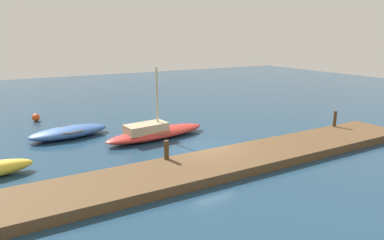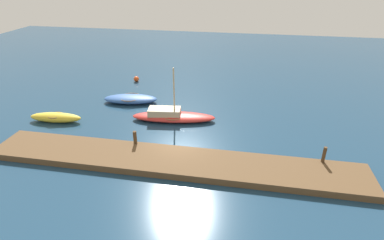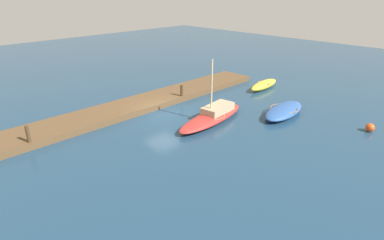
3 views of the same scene
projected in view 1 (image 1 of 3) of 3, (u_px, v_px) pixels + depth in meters
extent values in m
plane|color=navy|center=(206.00, 152.00, 19.13)|extent=(84.00, 84.00, 0.00)
cube|color=brown|center=(231.00, 161.00, 17.06)|extent=(24.57, 3.24, 0.46)
ellipsoid|color=#2D569E|center=(69.00, 132.00, 21.78)|extent=(5.21, 2.61, 0.70)
torus|color=olive|center=(69.00, 129.00, 21.73)|extent=(2.30, 2.30, 0.07)
ellipsoid|color=#B72D28|center=(157.00, 133.00, 21.63)|extent=(7.08, 2.65, 0.64)
torus|color=olive|center=(157.00, 131.00, 21.58)|extent=(2.13, 2.13, 0.07)
cube|color=tan|center=(146.00, 128.00, 21.08)|extent=(2.78, 1.59, 0.56)
cylinder|color=#C6B284|center=(157.00, 99.00, 21.14)|extent=(0.12, 0.12, 4.05)
cylinder|color=#47331E|center=(166.00, 150.00, 16.62)|extent=(0.25, 0.25, 0.95)
cylinder|color=#47331E|center=(335.00, 119.00, 22.59)|extent=(0.22, 0.22, 1.06)
sphere|color=#E54C19|center=(36.00, 117.00, 25.91)|extent=(0.58, 0.58, 0.58)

